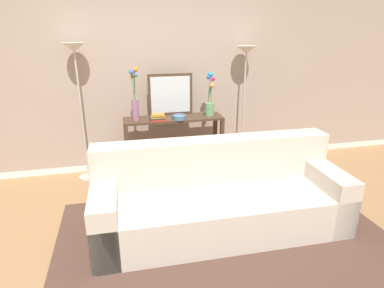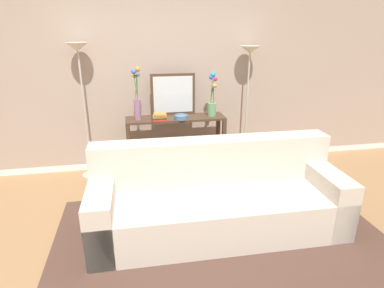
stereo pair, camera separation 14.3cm
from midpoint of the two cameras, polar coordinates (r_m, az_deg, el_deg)
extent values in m
cube|color=#9E754C|center=(3.28, -4.01, -16.69)|extent=(16.00, 16.00, 0.02)
cube|color=white|center=(4.94, -7.66, -2.93)|extent=(12.00, 0.15, 0.09)
cube|color=tan|center=(4.58, -8.49, 13.65)|extent=(12.00, 0.14, 2.75)
cube|color=#51382D|center=(3.34, 4.31, -15.72)|extent=(3.21, 1.90, 0.01)
cube|color=beige|center=(3.30, 3.88, -11.86)|extent=(2.48, 0.91, 0.42)
cube|color=beige|center=(3.36, 2.63, -2.78)|extent=(2.47, 0.30, 0.46)
cube|color=beige|center=(3.17, -16.29, -12.27)|extent=(0.25, 0.87, 0.60)
cube|color=beige|center=(3.69, 20.93, -8.01)|extent=(0.25, 0.87, 0.60)
cube|color=#473323|center=(4.32, -4.25, 4.52)|extent=(1.32, 0.36, 0.03)
cube|color=#473323|center=(4.54, -4.04, -3.52)|extent=(1.21, 0.31, 0.01)
cube|color=#473323|center=(4.26, -12.26, -1.95)|extent=(0.05, 0.05, 0.79)
cube|color=#473323|center=(4.44, 4.32, -0.60)|extent=(0.05, 0.05, 0.79)
cube|color=#473323|center=(4.55, -12.36, -0.52)|extent=(0.05, 0.05, 0.79)
cube|color=#473323|center=(4.72, 3.20, 0.69)|extent=(0.05, 0.05, 0.79)
cylinder|color=#B7B2A8|center=(4.70, -18.57, -5.51)|extent=(0.26, 0.26, 0.02)
cylinder|color=#B7B2A8|center=(4.42, -19.75, 4.38)|extent=(0.02, 0.02, 1.66)
cone|color=silver|center=(4.29, -21.15, 15.73)|extent=(0.28, 0.28, 0.10)
cylinder|color=#B7B2A8|center=(4.96, 7.72, -3.24)|extent=(0.26, 0.26, 0.02)
cylinder|color=#B7B2A8|center=(4.71, 8.18, 5.85)|extent=(0.02, 0.02, 1.60)
cone|color=silver|center=(4.58, 8.71, 16.20)|extent=(0.28, 0.28, 0.10)
cube|color=#473323|center=(4.40, -4.78, 8.70)|extent=(0.60, 0.02, 0.56)
cube|color=silver|center=(4.39, -4.76, 8.68)|extent=(0.53, 0.01, 0.49)
cylinder|color=gray|center=(4.22, -10.95, 5.93)|extent=(0.09, 0.09, 0.27)
cylinder|color=#3D7538|center=(4.17, -11.27, 9.66)|extent=(0.04, 0.02, 0.28)
sphere|color=gold|center=(4.17, -11.50, 11.62)|extent=(0.05, 0.05, 0.05)
cylinder|color=#3D7538|center=(4.14, -11.35, 10.06)|extent=(0.04, 0.03, 0.35)
sphere|color=#406BDC|center=(4.10, -11.69, 12.42)|extent=(0.07, 0.07, 0.07)
cylinder|color=#3D7538|center=(4.16, -11.04, 9.79)|extent=(0.02, 0.04, 0.30)
sphere|color=#4367C4|center=(4.15, -10.91, 11.89)|extent=(0.05, 0.05, 0.05)
cylinder|color=#3D7538|center=(4.16, -11.09, 10.25)|extent=(0.02, 0.03, 0.37)
sphere|color=orange|center=(4.15, -11.02, 12.82)|extent=(0.07, 0.07, 0.07)
cylinder|color=#669E6B|center=(4.39, 2.17, 6.17)|extent=(0.12, 0.12, 0.17)
cylinder|color=#3D7538|center=(4.33, 2.39, 8.78)|extent=(0.03, 0.02, 0.24)
sphere|color=#DA8D46|center=(4.30, 2.61, 10.31)|extent=(0.06, 0.06, 0.06)
cylinder|color=#3D7538|center=(4.33, 2.45, 9.33)|extent=(0.02, 0.04, 0.32)
sphere|color=#C82372|center=(4.30, 2.75, 11.41)|extent=(0.05, 0.05, 0.05)
cylinder|color=#3D7538|center=(4.35, 2.08, 9.48)|extent=(0.03, 0.02, 0.34)
sphere|color=blue|center=(4.34, 1.97, 11.71)|extent=(0.05, 0.05, 0.05)
cylinder|color=#3D7538|center=(4.35, 2.26, 9.72)|extent=(0.05, 0.03, 0.37)
sphere|color=#1E99CD|center=(4.34, 2.33, 12.19)|extent=(0.07, 0.07, 0.07)
cylinder|color=#4C7093|center=(4.21, -3.25, 4.69)|extent=(0.18, 0.18, 0.05)
torus|color=#4C7093|center=(4.21, -3.26, 5.07)|extent=(0.18, 0.18, 0.01)
cube|color=#BC3328|center=(4.18, -7.01, 4.26)|extent=(0.20, 0.14, 0.02)
cube|color=#2D2D33|center=(4.17, -7.15, 4.54)|extent=(0.19, 0.14, 0.02)
cube|color=gold|center=(4.17, -7.03, 4.83)|extent=(0.19, 0.14, 0.02)
cube|color=#B77F33|center=(4.15, -7.01, 5.13)|extent=(0.17, 0.14, 0.03)
cube|color=tan|center=(4.53, -10.48, -5.06)|extent=(0.05, 0.16, 0.12)
cube|color=#2D2D33|center=(4.54, -9.80, -5.10)|extent=(0.05, 0.17, 0.10)
cube|color=gold|center=(4.54, -9.20, -4.99)|extent=(0.04, 0.18, 0.11)
cube|color=maroon|center=(4.54, -8.60, -4.96)|extent=(0.05, 0.15, 0.11)
cube|color=silver|center=(4.54, -7.94, -4.86)|extent=(0.05, 0.15, 0.12)
cube|color=#6B3360|center=(4.55, -7.24, -4.85)|extent=(0.06, 0.18, 0.11)
cube|color=slate|center=(4.55, -6.66, -4.82)|extent=(0.03, 0.17, 0.11)
cube|color=#1E7075|center=(4.55, -6.27, -4.75)|extent=(0.03, 0.13, 0.11)
cube|color=#B77F33|center=(4.56, -5.82, -4.72)|extent=(0.03, 0.14, 0.11)
camera|label=1|loc=(0.07, -91.11, -0.40)|focal=30.15mm
camera|label=2|loc=(0.07, 88.89, 0.40)|focal=30.15mm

